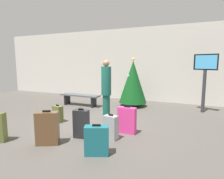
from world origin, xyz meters
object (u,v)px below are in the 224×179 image
at_px(holiday_tree, 133,82).
at_px(suitcase_0, 58,114).
at_px(flight_info_kiosk, 205,72).
at_px(traveller_0, 106,89).
at_px(waiting_bench, 80,97).
at_px(suitcase_1, 47,128).
at_px(suitcase_3, 111,127).
at_px(suitcase_2, 97,140).
at_px(suitcase_6, 81,124).
at_px(suitcase_5, 127,120).

xyz_separation_m(holiday_tree, suitcase_0, (-1.45, -3.02, -0.77)).
relative_size(flight_info_kiosk, traveller_0, 1.12).
height_order(holiday_tree, waiting_bench, holiday_tree).
height_order(holiday_tree, suitcase_1, holiday_tree).
bearing_deg(suitcase_3, traveller_0, 119.50).
distance_m(traveller_0, suitcase_2, 2.37).
bearing_deg(suitcase_1, holiday_tree, 82.35).
distance_m(flight_info_kiosk, waiting_bench, 4.97).
bearing_deg(suitcase_2, suitcase_6, 140.60).
distance_m(suitcase_1, suitcase_3, 1.44).
relative_size(traveller_0, suitcase_1, 2.43).
bearing_deg(suitcase_2, suitcase_5, 83.29).
bearing_deg(suitcase_1, suitcase_3, 35.22).
bearing_deg(waiting_bench, holiday_tree, 21.84).
bearing_deg(suitcase_2, suitcase_3, 94.08).
bearing_deg(suitcase_6, suitcase_5, 38.48).
xyz_separation_m(suitcase_2, suitcase_6, (-0.76, 0.62, 0.05)).
relative_size(flight_info_kiosk, suitcase_5, 2.95).
bearing_deg(waiting_bench, suitcase_3, -45.81).
distance_m(holiday_tree, suitcase_5, 3.22).
height_order(holiday_tree, suitcase_0, holiday_tree).
xyz_separation_m(suitcase_3, suitcase_6, (-0.70, -0.20, 0.06)).
height_order(waiting_bench, suitcase_0, suitcase_0).
distance_m(suitcase_3, suitcase_5, 0.58).
bearing_deg(waiting_bench, suitcase_0, -74.01).
distance_m(suitcase_1, suitcase_5, 1.95).
distance_m(holiday_tree, suitcase_0, 3.44).
relative_size(waiting_bench, suitcase_1, 2.27).
height_order(flight_info_kiosk, traveller_0, flight_info_kiosk).
xyz_separation_m(suitcase_0, suitcase_1, (0.86, -1.38, 0.12)).
xyz_separation_m(traveller_0, suitcase_2, (0.79, -2.12, -0.72)).
xyz_separation_m(traveller_0, suitcase_5, (0.95, -0.77, -0.68)).
height_order(flight_info_kiosk, suitcase_3, flight_info_kiosk).
bearing_deg(waiting_bench, traveller_0, -36.78).
relative_size(suitcase_0, suitcase_6, 0.75).
height_order(waiting_bench, traveller_0, traveller_0).
height_order(suitcase_1, suitcase_5, suitcase_1).
bearing_deg(holiday_tree, suitcase_1, -97.65).
distance_m(suitcase_2, suitcase_6, 0.98).
relative_size(traveller_0, suitcase_3, 3.09).
bearing_deg(suitcase_1, suitcase_6, 53.06).
distance_m(holiday_tree, traveller_0, 2.28).
xyz_separation_m(waiting_bench, suitcase_1, (1.49, -3.57, 0.00)).
height_order(suitcase_0, suitcase_3, suitcase_3).
xyz_separation_m(waiting_bench, suitcase_5, (2.88, -2.21, -0.03)).
height_order(traveller_0, suitcase_2, traveller_0).
relative_size(traveller_0, suitcase_5, 2.64).
bearing_deg(suitcase_5, suitcase_2, -96.71).
height_order(suitcase_3, suitcase_5, suitcase_5).
xyz_separation_m(traveller_0, suitcase_3, (0.73, -1.30, -0.73)).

